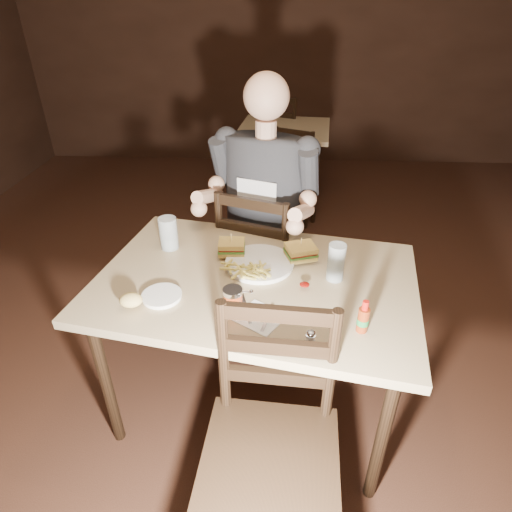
{
  "coord_description": "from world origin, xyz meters",
  "views": [
    {
      "loc": [
        -0.14,
        -1.75,
        1.8
      ],
      "look_at": [
        -0.21,
        -0.21,
        0.85
      ],
      "focal_mm": 30.0,
      "sensor_mm": 36.0,
      "label": 1
    }
  ],
  "objects_px": {
    "main_table": "(255,292)",
    "syrup_dispenser": "(233,300)",
    "chair_far": "(265,262)",
    "glass_right": "(336,262)",
    "bg_table": "(284,137)",
    "dinner_plate": "(260,264)",
    "hot_sauce": "(364,316)",
    "glass_left": "(169,233)",
    "bg_chair_near": "(283,186)",
    "diner": "(262,180)",
    "side_plate": "(162,297)",
    "bg_chair_far": "(283,141)",
    "chair_near": "(270,462)"
  },
  "relations": [
    {
      "from": "main_table",
      "to": "syrup_dispenser",
      "type": "xyz_separation_m",
      "value": [
        -0.07,
        -0.22,
        0.12
      ]
    },
    {
      "from": "chair_far",
      "to": "glass_right",
      "type": "relative_size",
      "value": 5.84
    },
    {
      "from": "bg_table",
      "to": "dinner_plate",
      "type": "relative_size",
      "value": 2.98
    },
    {
      "from": "glass_right",
      "to": "hot_sauce",
      "type": "height_order",
      "value": "glass_right"
    },
    {
      "from": "chair_far",
      "to": "dinner_plate",
      "type": "height_order",
      "value": "chair_far"
    },
    {
      "from": "syrup_dispenser",
      "to": "glass_left",
      "type": "bearing_deg",
      "value": 137.82
    },
    {
      "from": "hot_sauce",
      "to": "bg_chair_near",
      "type": "bearing_deg",
      "value": 96.68
    },
    {
      "from": "bg_chair_near",
      "to": "diner",
      "type": "bearing_deg",
      "value": -70.88
    },
    {
      "from": "dinner_plate",
      "to": "main_table",
      "type": "bearing_deg",
      "value": -97.96
    },
    {
      "from": "main_table",
      "to": "glass_right",
      "type": "xyz_separation_m",
      "value": [
        0.33,
        0.01,
        0.15
      ]
    },
    {
      "from": "glass_right",
      "to": "side_plate",
      "type": "bearing_deg",
      "value": -166.52
    },
    {
      "from": "chair_far",
      "to": "bg_table",
      "type": "bearing_deg",
      "value": -74.06
    },
    {
      "from": "dinner_plate",
      "to": "glass_left",
      "type": "bearing_deg",
      "value": 162.23
    },
    {
      "from": "bg_table",
      "to": "glass_left",
      "type": "relative_size",
      "value": 5.71
    },
    {
      "from": "chair_far",
      "to": "diner",
      "type": "height_order",
      "value": "diner"
    },
    {
      "from": "bg_chair_near",
      "to": "syrup_dispenser",
      "type": "distance_m",
      "value": 2.11
    },
    {
      "from": "bg_chair_far",
      "to": "diner",
      "type": "height_order",
      "value": "diner"
    },
    {
      "from": "bg_chair_near",
      "to": "side_plate",
      "type": "xyz_separation_m",
      "value": [
        -0.51,
        -2.0,
        0.35
      ]
    },
    {
      "from": "hot_sauce",
      "to": "side_plate",
      "type": "relative_size",
      "value": 0.85
    },
    {
      "from": "bg_table",
      "to": "chair_near",
      "type": "relative_size",
      "value": 0.9
    },
    {
      "from": "diner",
      "to": "main_table",
      "type": "bearing_deg",
      "value": -71.33
    },
    {
      "from": "hot_sauce",
      "to": "syrup_dispenser",
      "type": "xyz_separation_m",
      "value": [
        -0.47,
        0.09,
        -0.02
      ]
    },
    {
      "from": "bg_chair_far",
      "to": "dinner_plate",
      "type": "height_order",
      "value": "bg_chair_far"
    },
    {
      "from": "side_plate",
      "to": "diner",
      "type": "bearing_deg",
      "value": 61.71
    },
    {
      "from": "bg_chair_far",
      "to": "diner",
      "type": "xyz_separation_m",
      "value": [
        -0.13,
        -2.41,
        0.52
      ]
    },
    {
      "from": "glass_right",
      "to": "hot_sauce",
      "type": "bearing_deg",
      "value": -79.17
    },
    {
      "from": "diner",
      "to": "side_plate",
      "type": "relative_size",
      "value": 6.5
    },
    {
      "from": "dinner_plate",
      "to": "glass_left",
      "type": "height_order",
      "value": "glass_left"
    },
    {
      "from": "side_plate",
      "to": "bg_table",
      "type": "bearing_deg",
      "value": 78.79
    },
    {
      "from": "chair_far",
      "to": "chair_near",
      "type": "bearing_deg",
      "value": 112.07
    },
    {
      "from": "diner",
      "to": "dinner_plate",
      "type": "distance_m",
      "value": 0.49
    },
    {
      "from": "dinner_plate",
      "to": "glass_left",
      "type": "relative_size",
      "value": 1.91
    },
    {
      "from": "glass_right",
      "to": "hot_sauce",
      "type": "relative_size",
      "value": 1.25
    },
    {
      "from": "main_table",
      "to": "diner",
      "type": "height_order",
      "value": "diner"
    },
    {
      "from": "bg_chair_far",
      "to": "syrup_dispenser",
      "type": "xyz_separation_m",
      "value": [
        -0.22,
        -3.17,
        0.34
      ]
    },
    {
      "from": "chair_far",
      "to": "glass_right",
      "type": "bearing_deg",
      "value": 137.75
    },
    {
      "from": "chair_near",
      "to": "chair_far",
      "type": "bearing_deg",
      "value": 96.64
    },
    {
      "from": "chair_near",
      "to": "bg_chair_far",
      "type": "relative_size",
      "value": 1.02
    },
    {
      "from": "chair_far",
      "to": "bg_chair_near",
      "type": "distance_m",
      "value": 1.27
    },
    {
      "from": "bg_chair_far",
      "to": "bg_chair_near",
      "type": "distance_m",
      "value": 1.1
    },
    {
      "from": "hot_sauce",
      "to": "chair_far",
      "type": "bearing_deg",
      "value": 112.35
    },
    {
      "from": "bg_table",
      "to": "bg_chair_near",
      "type": "bearing_deg",
      "value": -90.0
    },
    {
      "from": "chair_far",
      "to": "glass_left",
      "type": "distance_m",
      "value": 0.67
    },
    {
      "from": "bg_table",
      "to": "dinner_plate",
      "type": "xyz_separation_m",
      "value": [
        -0.13,
        -2.3,
        0.1
      ]
    },
    {
      "from": "dinner_plate",
      "to": "glass_right",
      "type": "distance_m",
      "value": 0.34
    },
    {
      "from": "main_table",
      "to": "syrup_dispenser",
      "type": "relative_size",
      "value": 14.94
    },
    {
      "from": "main_table",
      "to": "dinner_plate",
      "type": "bearing_deg",
      "value": 82.04
    },
    {
      "from": "bg_table",
      "to": "syrup_dispenser",
      "type": "distance_m",
      "value": 2.63
    },
    {
      "from": "chair_near",
      "to": "glass_left",
      "type": "bearing_deg",
      "value": 123.46
    },
    {
      "from": "glass_right",
      "to": "chair_far",
      "type": "bearing_deg",
      "value": 118.14
    }
  ]
}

